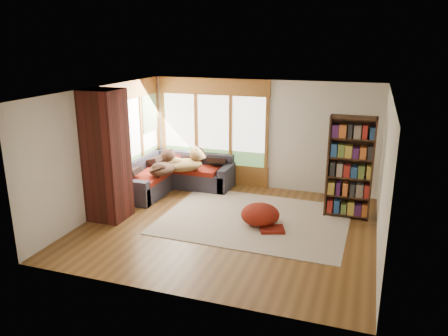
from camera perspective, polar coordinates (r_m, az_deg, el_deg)
The scene contains 17 objects.
floor at distance 8.57m, azimuth 0.51°, elevation -7.60°, with size 5.50×5.50×0.00m, color brown.
ceiling at distance 7.87m, azimuth 0.56°, elevation 9.94°, with size 5.50×5.50×0.00m, color white.
wall_back at distance 10.46m, azimuth 4.84°, elevation 4.34°, with size 5.50×0.04×2.60m, color silver.
wall_front at distance 5.93m, azimuth -7.08°, elevation -5.49°, with size 5.50×0.04×2.60m, color silver.
wall_left at distance 9.32m, azimuth -15.74°, elevation 2.25°, with size 0.04×5.00×2.60m, color silver.
wall_right at distance 7.75m, azimuth 20.22°, elevation -1.05°, with size 0.04×5.00×2.60m, color silver.
windows_back at distance 10.76m, azimuth -1.43°, elevation 5.02°, with size 2.82×0.10×1.90m.
windows_left at distance 10.28m, azimuth -11.90°, elevation 4.11°, with size 0.10×2.62×1.90m.
roller_blind at distance 10.90m, azimuth -9.68°, elevation 7.08°, with size 0.03×0.72×0.90m, color gray.
brick_chimney at distance 8.85m, azimuth -15.13°, elevation 1.54°, with size 0.70×0.70×2.60m, color #471914.
sectional_sofa at distance 10.62m, azimuth -6.64°, elevation -1.09°, with size 2.20×2.20×0.80m.
area_rug at distance 8.89m, azimuth 4.01°, elevation -6.67°, with size 3.65×2.79×0.01m, color silver.
bookshelf at distance 9.02m, azimuth 16.11°, elevation 0.03°, with size 0.89×0.30×2.08m.
pouf at distance 8.60m, azimuth 4.75°, elevation -5.98°, with size 0.76×0.76×0.41m, color maroon.
dog_tan at distance 10.22m, azimuth -4.83°, elevation 1.09°, with size 1.02×0.94×0.50m.
dog_brindle at distance 10.05m, azimuth -7.84°, elevation 0.64°, with size 0.54×0.88×0.47m.
throw_pillows at distance 10.61m, azimuth -6.20°, elevation 1.47°, with size 1.98×1.68×0.45m.
Camera 1 is at (2.44, -7.42, 3.52)m, focal length 35.00 mm.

